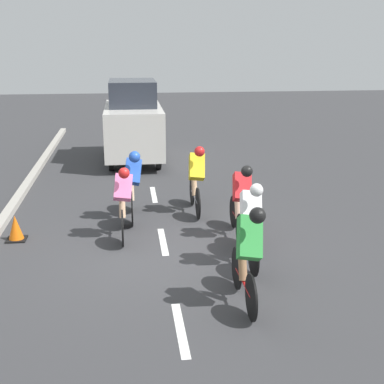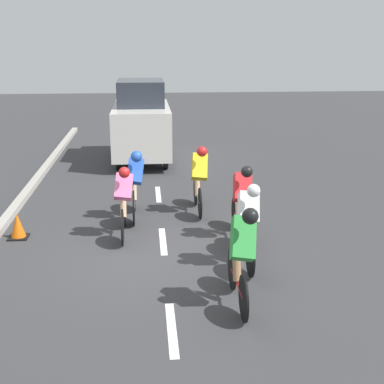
{
  "view_description": "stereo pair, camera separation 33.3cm",
  "coord_description": "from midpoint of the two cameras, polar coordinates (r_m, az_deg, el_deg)",
  "views": [
    {
      "loc": [
        0.62,
        9.02,
        3.65
      ],
      "look_at": [
        -0.55,
        -0.38,
        0.95
      ],
      "focal_mm": 50.0,
      "sensor_mm": 36.0,
      "label": 1
    },
    {
      "loc": [
        0.29,
        9.06,
        3.65
      ],
      "look_at": [
        -0.55,
        -0.38,
        0.95
      ],
      "focal_mm": 50.0,
      "sensor_mm": 36.0,
      "label": 2
    }
  ],
  "objects": [
    {
      "name": "traffic_cone",
      "position": [
        10.67,
        -17.25,
        -3.51
      ],
      "size": [
        0.36,
        0.36,
        0.49
      ],
      "color": "black",
      "rests_on": "ground"
    },
    {
      "name": "cyclist_red",
      "position": [
        10.09,
        6.25,
        -0.77
      ],
      "size": [
        0.38,
        1.66,
        1.47
      ],
      "color": "black",
      "rests_on": "ground"
    },
    {
      "name": "lane_stripe_near",
      "position": [
        7.23,
        -0.81,
        -14.4
      ],
      "size": [
        0.12,
        1.4,
        0.01
      ],
      "primitive_type": "cube",
      "color": "white",
      "rests_on": "ground"
    },
    {
      "name": "cyclist_blue",
      "position": [
        11.19,
        -5.27,
        1.03
      ],
      "size": [
        0.4,
        1.67,
        1.51
      ],
      "color": "black",
      "rests_on": "ground"
    },
    {
      "name": "cyclist_pink",
      "position": [
        10.19,
        -6.39,
        -0.82
      ],
      "size": [
        0.38,
        1.7,
        1.43
      ],
      "color": "black",
      "rests_on": "ground"
    },
    {
      "name": "lane_stripe_mid",
      "position": [
        10.12,
        -2.18,
        -5.25
      ],
      "size": [
        0.12,
        1.4,
        0.01
      ],
      "primitive_type": "cube",
      "color": "white",
      "rests_on": "ground"
    },
    {
      "name": "support_car",
      "position": [
        16.72,
        -4.84,
        7.45
      ],
      "size": [
        1.7,
        3.85,
        2.48
      ],
      "color": "black",
      "rests_on": "ground"
    },
    {
      "name": "cyclist_white",
      "position": [
        8.84,
        6.98,
        -3.26
      ],
      "size": [
        0.38,
        1.68,
        1.48
      ],
      "color": "black",
      "rests_on": "ground"
    },
    {
      "name": "cyclist_yellow",
      "position": [
        11.54,
        1.57,
        1.58
      ],
      "size": [
        0.38,
        1.69,
        1.52
      ],
      "color": "black",
      "rests_on": "ground"
    },
    {
      "name": "cyclist_green",
      "position": [
        7.48,
        6.6,
        -6.46
      ],
      "size": [
        0.41,
        1.61,
        1.54
      ],
      "color": "black",
      "rests_on": "ground"
    },
    {
      "name": "lane_stripe_far",
      "position": [
        13.15,
        -2.9,
        -0.23
      ],
      "size": [
        0.12,
        1.4,
        0.01
      ],
      "primitive_type": "cube",
      "color": "white",
      "rests_on": "ground"
    },
    {
      "name": "ground_plane",
      "position": [
        9.76,
        -2.06,
        -6.07
      ],
      "size": [
        60.0,
        60.0,
        0.0
      ],
      "primitive_type": "plane",
      "color": "#38383A"
    }
  ]
}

